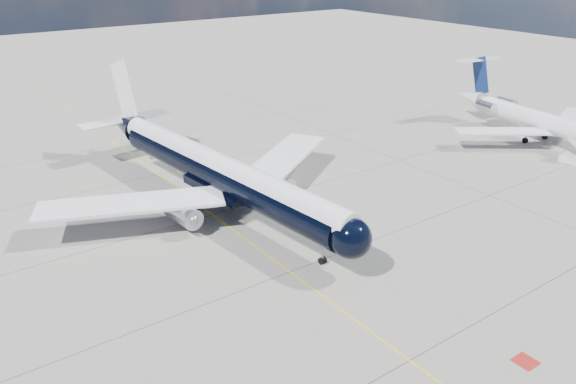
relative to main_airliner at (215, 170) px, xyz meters
name	(u,v)px	position (x,y,z in m)	size (l,w,h in m)	color
ground	(192,200)	(-1.70, 2.95, -4.36)	(320.00, 320.00, 0.00)	gray
taxiway_centerline	(212,215)	(-1.70, -2.05, -4.36)	(0.16, 160.00, 0.01)	yellow
red_marking	(525,362)	(5.10, -37.05, -4.36)	(1.60, 1.60, 0.01)	maroon
main_airliner	(215,170)	(0.00, 0.00, 0.00)	(39.82, 48.68, 14.06)	black
regional_jet	(533,118)	(51.82, -7.14, -0.86)	(28.26, 32.76, 11.11)	white
boarding_stair	(575,158)	(47.63, -16.84, -3.68)	(3.08, 3.66, 3.69)	white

